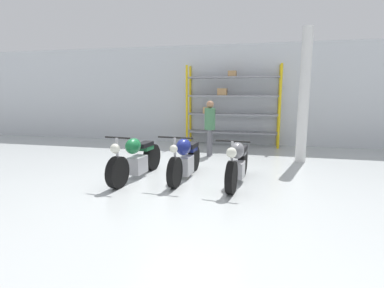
{
  "coord_description": "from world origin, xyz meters",
  "views": [
    {
      "loc": [
        1.58,
        -6.42,
        1.93
      ],
      "look_at": [
        0.0,
        0.4,
        0.7
      ],
      "focal_mm": 28.0,
      "sensor_mm": 36.0,
      "label": 1
    }
  ],
  "objects_px": {
    "motorcycle_green": "(136,159)",
    "motorcycle_grey": "(238,163)",
    "person_browsing": "(210,124)",
    "motorcycle_blue": "(185,158)",
    "shelving_rack": "(231,104)"
  },
  "relations": [
    {
      "from": "motorcycle_grey",
      "to": "person_browsing",
      "type": "xyz_separation_m",
      "value": [
        -1.04,
        2.62,
        0.52
      ]
    },
    {
      "from": "motorcycle_green",
      "to": "motorcycle_blue",
      "type": "height_order",
      "value": "motorcycle_green"
    },
    {
      "from": "motorcycle_green",
      "to": "motorcycle_grey",
      "type": "xyz_separation_m",
      "value": [
        2.25,
        0.09,
        0.01
      ]
    },
    {
      "from": "shelving_rack",
      "to": "motorcycle_green",
      "type": "distance_m",
      "value": 5.09
    },
    {
      "from": "motorcycle_grey",
      "to": "person_browsing",
      "type": "height_order",
      "value": "person_browsing"
    },
    {
      "from": "motorcycle_green",
      "to": "motorcycle_grey",
      "type": "relative_size",
      "value": 1.09
    },
    {
      "from": "motorcycle_grey",
      "to": "motorcycle_blue",
      "type": "bearing_deg",
      "value": -91.87
    },
    {
      "from": "shelving_rack",
      "to": "motorcycle_grey",
      "type": "xyz_separation_m",
      "value": [
        0.61,
        -4.61,
        -1.04
      ]
    },
    {
      "from": "motorcycle_green",
      "to": "person_browsing",
      "type": "bearing_deg",
      "value": 162.33
    },
    {
      "from": "motorcycle_grey",
      "to": "person_browsing",
      "type": "relative_size",
      "value": 1.2
    },
    {
      "from": "motorcycle_grey",
      "to": "person_browsing",
      "type": "bearing_deg",
      "value": -152.8
    },
    {
      "from": "shelving_rack",
      "to": "motorcycle_blue",
      "type": "relative_size",
      "value": 1.63
    },
    {
      "from": "motorcycle_blue",
      "to": "motorcycle_grey",
      "type": "relative_size",
      "value": 1.02
    },
    {
      "from": "shelving_rack",
      "to": "motorcycle_grey",
      "type": "relative_size",
      "value": 1.66
    },
    {
      "from": "motorcycle_green",
      "to": "shelving_rack",
      "type": "bearing_deg",
      "value": 167.2
    }
  ]
}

